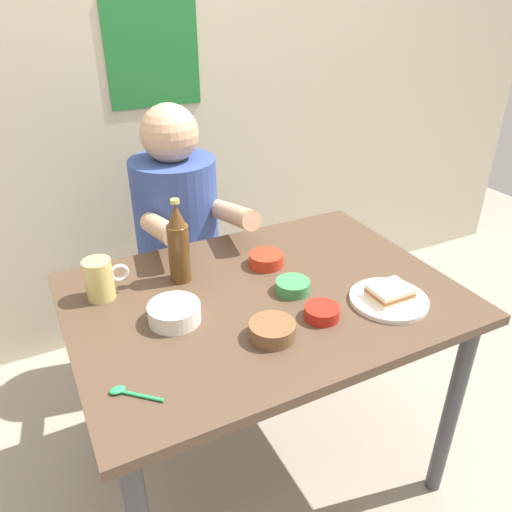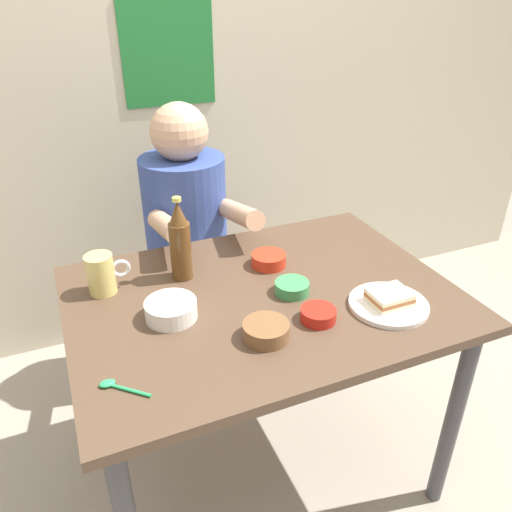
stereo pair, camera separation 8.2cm
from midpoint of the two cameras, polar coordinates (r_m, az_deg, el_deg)
ground_plane at (r=1.96m, az=1.92°, el=-22.83°), size 6.00×6.00×0.00m
wall_back at (r=2.22m, az=-9.85°, el=22.42°), size 4.40×0.09×2.60m
dining_table at (r=1.50m, az=2.32°, el=-7.35°), size 1.10×0.80×0.74m
stool at (r=2.14m, az=-6.30°, el=-4.91°), size 0.34×0.34×0.45m
person_seated at (r=1.93m, az=-6.85°, el=5.24°), size 0.33×0.56×0.72m
plate_orange at (r=1.45m, az=16.49°, el=-5.39°), size 0.22×0.22×0.01m
sandwich at (r=1.44m, az=16.63°, el=-4.56°), size 0.11×0.09×0.04m
beer_mug at (r=1.48m, az=-15.76°, el=-2.01°), size 0.13×0.08×0.12m
beer_bottle at (r=1.48m, az=-7.14°, el=1.52°), size 0.06×0.06×0.26m
sauce_bowl_chili at (r=1.58m, az=2.93°, el=-0.39°), size 0.11×0.11×0.04m
rice_bowl_white at (r=1.35m, az=-8.01°, el=-6.05°), size 0.14×0.14×0.05m
dip_bowl_green at (r=1.45m, az=5.75°, el=-3.57°), size 0.10×0.10×0.03m
sambal_bowl_red at (r=1.35m, az=8.88°, el=-6.63°), size 0.10×0.10×0.03m
condiment_bowl_brown at (r=1.27m, az=3.00°, el=-8.50°), size 0.12×0.12×0.04m
spoon at (r=1.18m, az=-13.79°, el=-14.31°), size 0.10×0.09×0.01m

